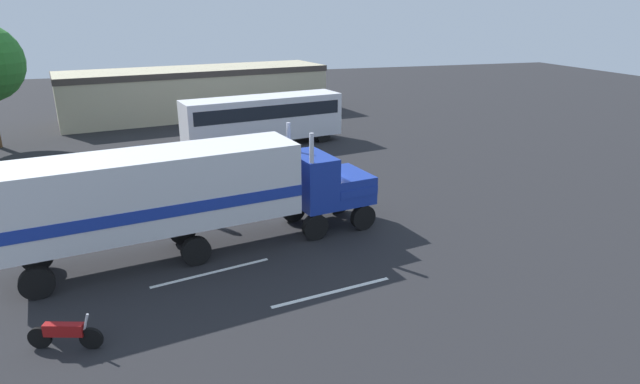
% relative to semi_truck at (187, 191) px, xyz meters
% --- Properties ---
extents(ground_plane, '(120.00, 120.00, 0.00)m').
position_rel_semi_truck_xyz_m(ground_plane, '(5.14, 1.55, -2.52)').
color(ground_plane, '#232326').
extents(lane_stripe_near, '(4.33, 1.13, 0.01)m').
position_rel_semi_truck_xyz_m(lane_stripe_near, '(0.54, -1.95, -2.52)').
color(lane_stripe_near, silver).
rests_on(lane_stripe_near, ground_plane).
extents(lane_stripe_mid, '(4.37, 0.85, 0.01)m').
position_rel_semi_truck_xyz_m(lane_stripe_mid, '(4.29, -4.53, -2.52)').
color(lane_stripe_mid, silver).
rests_on(lane_stripe_mid, ground_plane).
extents(semi_truck, '(14.37, 5.18, 4.50)m').
position_rel_semi_truck_xyz_m(semi_truck, '(0.00, 0.00, 0.00)').
color(semi_truck, '#193399').
rests_on(semi_truck, ground_plane).
extents(person_bystander, '(0.40, 0.48, 1.63)m').
position_rel_semi_truck_xyz_m(person_bystander, '(0.95, 2.58, -1.63)').
color(person_bystander, black).
rests_on(person_bystander, ground_plane).
extents(parked_bus, '(11.29, 4.66, 3.40)m').
position_rel_semi_truck_xyz_m(parked_bus, '(5.97, 15.97, -0.46)').
color(parked_bus, silver).
rests_on(parked_bus, ground_plane).
extents(parked_car, '(4.75, 3.44, 1.57)m').
position_rel_semi_truck_xyz_m(parked_car, '(-2.42, 10.96, -1.72)').
color(parked_car, maroon).
rests_on(parked_car, ground_plane).
extents(motorcycle, '(2.04, 0.74, 1.12)m').
position_rel_semi_truck_xyz_m(motorcycle, '(-3.79, -5.28, -2.04)').
color(motorcycle, black).
rests_on(motorcycle, ground_plane).
extents(building_backdrop, '(23.50, 10.12, 4.16)m').
position_rel_semi_truck_xyz_m(building_backdrop, '(2.46, 28.47, -0.24)').
color(building_backdrop, '#B7AD8C').
rests_on(building_backdrop, ground_plane).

